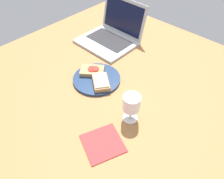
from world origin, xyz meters
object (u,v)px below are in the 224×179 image
object	(u,v)px
plate	(97,79)
laptop	(112,34)
napkin	(103,143)
sandwich_with_cheese	(101,82)
sandwich_with_tomato	(92,70)
wine_glass	(131,104)

from	to	relation	value
plate	laptop	distance (cm)	36.02
plate	napkin	size ratio (longest dim) A/B	1.64
sandwich_with_cheese	laptop	size ratio (longest dim) A/B	0.43
sandwich_with_tomato	sandwich_with_cheese	world-z (taller)	same
napkin	sandwich_with_cheese	bearing A→B (deg)	136.47
plate	sandwich_with_tomato	size ratio (longest dim) A/B	1.67
wine_glass	napkin	world-z (taller)	wine_glass
laptop	sandwich_with_tomato	bearing A→B (deg)	-63.67
wine_glass	laptop	distance (cm)	59.18
wine_glass	laptop	world-z (taller)	laptop
sandwich_with_tomato	sandwich_with_cheese	size ratio (longest dim) A/B	1.03
wine_glass	laptop	xyz separation A→B (cm)	(-45.62, 37.43, -4.57)
sandwich_with_cheese	laptop	bearing A→B (deg)	126.06
laptop	napkin	bearing A→B (deg)	-49.38
sandwich_with_cheese	laptop	distance (cm)	39.72
sandwich_with_cheese	wine_glass	size ratio (longest dim) A/B	1.06
napkin	plate	bearing A→B (deg)	139.71
sandwich_with_tomato	wine_glass	size ratio (longest dim) A/B	1.08
plate	sandwich_with_tomato	world-z (taller)	sandwich_with_tomato
sandwich_with_cheese	wine_glass	xyz separation A→B (cm)	(22.26, -5.34, 6.12)
sandwich_with_cheese	plate	bearing A→B (deg)	161.05
sandwich_with_tomato	wine_glass	xyz separation A→B (cm)	(31.30, -8.49, 6.27)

